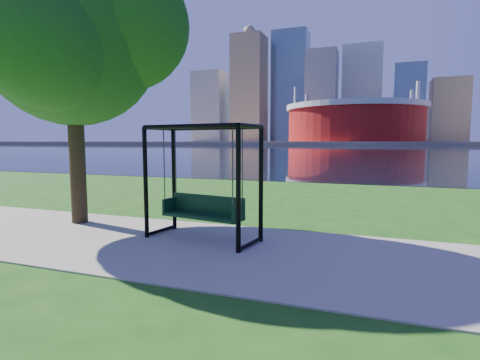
% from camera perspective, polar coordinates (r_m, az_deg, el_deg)
% --- Properties ---
extents(ground, '(900.00, 900.00, 0.00)m').
position_cam_1_polar(ground, '(7.90, -1.86, -9.63)').
color(ground, '#1E5114').
rests_on(ground, ground).
extents(path, '(120.00, 4.00, 0.03)m').
position_cam_1_polar(path, '(7.46, -3.31, -10.48)').
color(path, '#9E937F').
rests_on(path, ground).
extents(river, '(900.00, 180.00, 0.02)m').
position_cam_1_polar(river, '(109.13, 18.49, 4.52)').
color(river, black).
rests_on(river, ground).
extents(far_bank, '(900.00, 228.00, 2.00)m').
position_cam_1_polar(far_bank, '(313.08, 19.49, 5.39)').
color(far_bank, '#937F60').
rests_on(far_bank, ground).
extents(stadium, '(83.00, 83.00, 32.00)m').
position_cam_1_polar(stadium, '(242.71, 17.06, 8.53)').
color(stadium, maroon).
rests_on(stadium, far_bank).
extents(skyline, '(392.00, 66.00, 96.50)m').
position_cam_1_polar(skyline, '(328.28, 18.96, 11.52)').
color(skyline, gray).
rests_on(skyline, far_bank).
extents(swing, '(2.54, 1.43, 2.46)m').
position_cam_1_polar(swing, '(7.98, -5.67, -0.80)').
color(swing, black).
rests_on(swing, ground).
extents(park_tree, '(5.55, 5.01, 6.89)m').
position_cam_1_polar(park_tree, '(10.81, -24.26, 19.69)').
color(park_tree, black).
rests_on(park_tree, ground).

